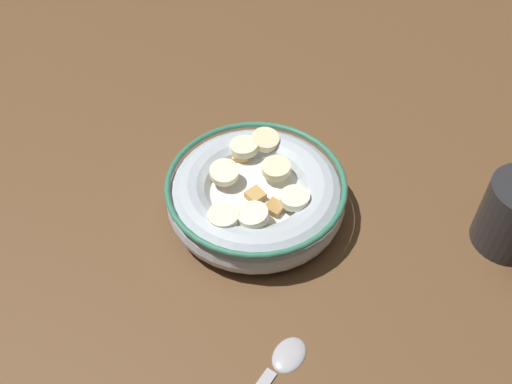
# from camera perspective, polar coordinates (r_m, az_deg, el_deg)

# --- Properties ---
(ground_plane) EXTENTS (1.39, 1.39, 0.02)m
(ground_plane) POSITION_cam_1_polar(r_m,az_deg,el_deg) (0.62, 0.00, -2.47)
(ground_plane) COLOR brown
(cereal_bowl) EXTENTS (0.18, 0.18, 0.05)m
(cereal_bowl) POSITION_cam_1_polar(r_m,az_deg,el_deg) (0.59, -0.03, -0.29)
(cereal_bowl) COLOR #B2BCC6
(cereal_bowl) RESTS_ON ground_plane
(spoon) EXTENTS (0.12, 0.08, 0.01)m
(spoon) POSITION_cam_1_polar(r_m,az_deg,el_deg) (0.51, 2.00, -17.28)
(spoon) COLOR #A5A5AD
(spoon) RESTS_ON ground_plane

